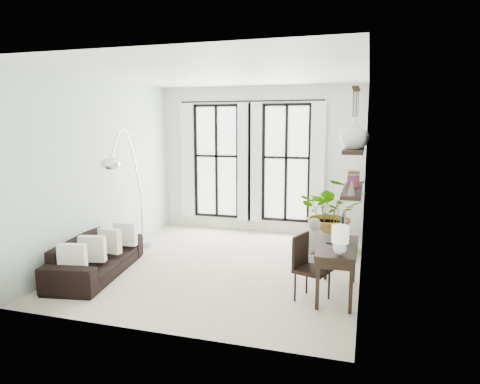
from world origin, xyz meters
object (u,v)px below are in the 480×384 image
at_px(sofa, 97,256).
at_px(plant, 332,213).
at_px(arc_lamp, 126,159).
at_px(buddha, 314,243).
at_px(desk, 338,249).
at_px(desk_chair, 307,263).

relative_size(sofa, plant, 1.47).
distance_m(sofa, arc_lamp, 1.72).
distance_m(arc_lamp, buddha, 3.58).
distance_m(plant, desk, 2.45).
distance_m(desk_chair, arc_lamp, 3.61).
height_order(desk_chair, buddha, desk_chair).
relative_size(plant, desk_chair, 1.55).
height_order(sofa, desk_chair, desk_chair).
distance_m(desk_chair, buddha, 1.74).
bearing_deg(desk_chair, buddha, 113.09).
bearing_deg(buddha, plant, 76.18).
bearing_deg(plant, desk_chair, -92.35).
xyz_separation_m(sofa, desk_chair, (3.36, -0.01, 0.21)).
distance_m(desk, buddha, 1.66).
bearing_deg(arc_lamp, buddha, 15.58).
height_order(sofa, desk, desk).
relative_size(plant, desk, 1.13).
bearing_deg(desk_chair, desk, 45.45).
relative_size(arc_lamp, buddha, 3.02).
distance_m(plant, arc_lamp, 3.96).
bearing_deg(buddha, desk, -71.93).
height_order(desk, arc_lamp, arc_lamp).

